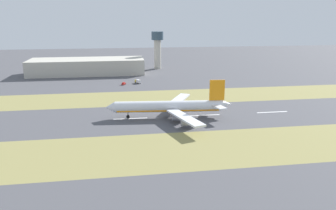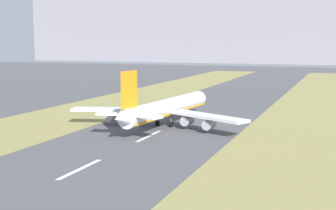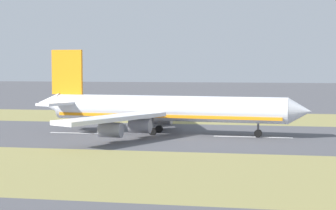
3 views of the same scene
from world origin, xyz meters
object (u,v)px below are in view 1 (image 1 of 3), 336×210
Objects in this scene: terminal_building at (87,66)px; apron_car at (124,84)px; airplane_main_jet at (172,107)px; control_tower at (157,46)px; service_truck at (138,81)px.

terminal_building is 65.31m from apron_car.
terminal_building is at bearing 20.72° from airplane_main_jet.
control_tower is at bearing -4.45° from airplane_main_jet.
control_tower is 88.87m from apron_car.
service_truck is 1.34× the size of apron_car.
terminal_building is 74.04m from control_tower.
airplane_main_jet is at bearing -172.83° from service_truck.
service_truck is (-52.61, -43.88, -5.33)m from terminal_building.
apron_car is at bearing 154.84° from control_tower.
airplane_main_jet is at bearing -165.58° from apron_car.
terminal_building is 2.78× the size of control_tower.
control_tower is (169.05, -13.16, 17.15)m from airplane_main_jet.
terminal_building is at bearing 39.83° from service_truck.
control_tower reaches higher than terminal_building.
airplane_main_jet is 94.25m from apron_car.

